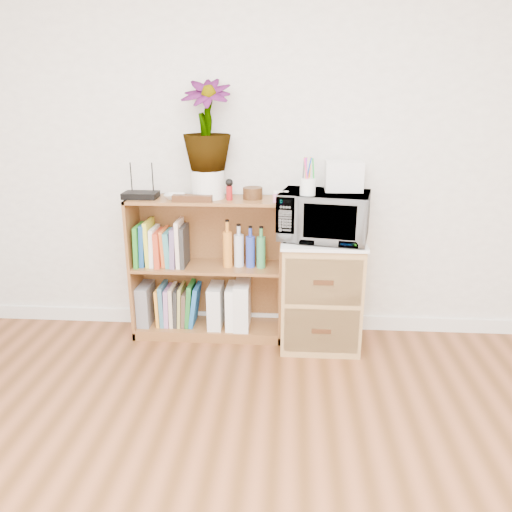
# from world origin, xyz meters

# --- Properties ---
(skirting_board) EXTENTS (4.00, 0.02, 0.10)m
(skirting_board) POSITION_xyz_m (0.00, 2.24, 0.05)
(skirting_board) COLOR white
(skirting_board) RESTS_ON ground
(bookshelf) EXTENTS (1.00, 0.30, 0.95)m
(bookshelf) POSITION_xyz_m (-0.35, 2.10, 0.47)
(bookshelf) COLOR brown
(bookshelf) RESTS_ON ground
(wicker_unit) EXTENTS (0.50, 0.45, 0.70)m
(wicker_unit) POSITION_xyz_m (0.40, 2.02, 0.35)
(wicker_unit) COLOR #9E7542
(wicker_unit) RESTS_ON ground
(microwave) EXTENTS (0.59, 0.46, 0.30)m
(microwave) POSITION_xyz_m (0.40, 2.02, 0.87)
(microwave) COLOR silver
(microwave) RESTS_ON wicker_unit
(pen_cup) EXTENTS (0.09, 0.09, 0.10)m
(pen_cup) POSITION_xyz_m (0.29, 1.92, 1.07)
(pen_cup) COLOR white
(pen_cup) RESTS_ON microwave
(small_appliance) EXTENTS (0.23, 0.19, 0.18)m
(small_appliance) POSITION_xyz_m (0.52, 2.09, 1.11)
(small_appliance) COLOR silver
(small_appliance) RESTS_ON microwave
(router) EXTENTS (0.22, 0.15, 0.04)m
(router) POSITION_xyz_m (-0.76, 2.08, 0.97)
(router) COLOR black
(router) RESTS_ON bookshelf
(white_bowl) EXTENTS (0.13, 0.13, 0.03)m
(white_bowl) POSITION_xyz_m (-0.54, 2.07, 0.97)
(white_bowl) COLOR silver
(white_bowl) RESTS_ON bookshelf
(plant_pot) EXTENTS (0.21, 0.21, 0.18)m
(plant_pot) POSITION_xyz_m (-0.33, 2.12, 1.04)
(plant_pot) COLOR silver
(plant_pot) RESTS_ON bookshelf
(potted_plant) EXTENTS (0.31, 0.31, 0.55)m
(potted_plant) POSITION_xyz_m (-0.33, 2.12, 1.40)
(potted_plant) COLOR #29682C
(potted_plant) RESTS_ON plant_pot
(trinket_box) EXTENTS (0.25, 0.06, 0.04)m
(trinket_box) POSITION_xyz_m (-0.41, 2.00, 0.97)
(trinket_box) COLOR #331C0E
(trinket_box) RESTS_ON bookshelf
(kokeshi_doll) EXTENTS (0.04, 0.04, 0.09)m
(kokeshi_doll) POSITION_xyz_m (-0.19, 2.06, 0.99)
(kokeshi_doll) COLOR maroon
(kokeshi_doll) RESTS_ON bookshelf
(wooden_bowl) EXTENTS (0.12, 0.12, 0.07)m
(wooden_bowl) POSITION_xyz_m (-0.05, 2.11, 0.99)
(wooden_bowl) COLOR #361C0E
(wooden_bowl) RESTS_ON bookshelf
(paint_jars) EXTENTS (0.11, 0.04, 0.06)m
(paint_jars) POSITION_xyz_m (0.13, 2.01, 0.98)
(paint_jars) COLOR pink
(paint_jars) RESTS_ON bookshelf
(file_box) EXTENTS (0.08, 0.22, 0.28)m
(file_box) POSITION_xyz_m (-0.79, 2.10, 0.21)
(file_box) COLOR slate
(file_box) RESTS_ON bookshelf
(magazine_holder_left) EXTENTS (0.09, 0.23, 0.29)m
(magazine_holder_left) POSITION_xyz_m (-0.30, 2.09, 0.21)
(magazine_holder_left) COLOR silver
(magazine_holder_left) RESTS_ON bookshelf
(magazine_holder_mid) EXTENTS (0.09, 0.23, 0.29)m
(magazine_holder_mid) POSITION_xyz_m (-0.18, 2.09, 0.22)
(magazine_holder_mid) COLOR white
(magazine_holder_mid) RESTS_ON bookshelf
(magazine_holder_right) EXTENTS (0.10, 0.25, 0.32)m
(magazine_holder_right) POSITION_xyz_m (-0.12, 2.09, 0.23)
(magazine_holder_right) COLOR silver
(magazine_holder_right) RESTS_ON bookshelf
(cookbooks) EXTENTS (0.33, 0.20, 0.31)m
(cookbooks) POSITION_xyz_m (-0.65, 2.10, 0.63)
(cookbooks) COLOR #258122
(cookbooks) RESTS_ON bookshelf
(liquor_bottles) EXTENTS (0.28, 0.06, 0.31)m
(liquor_bottles) POSITION_xyz_m (-0.11, 2.10, 0.64)
(liquor_bottles) COLOR orange
(liquor_bottles) RESTS_ON bookshelf
(lower_books) EXTENTS (0.29, 0.19, 0.30)m
(lower_books) POSITION_xyz_m (-0.56, 2.10, 0.21)
(lower_books) COLOR orange
(lower_books) RESTS_ON bookshelf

